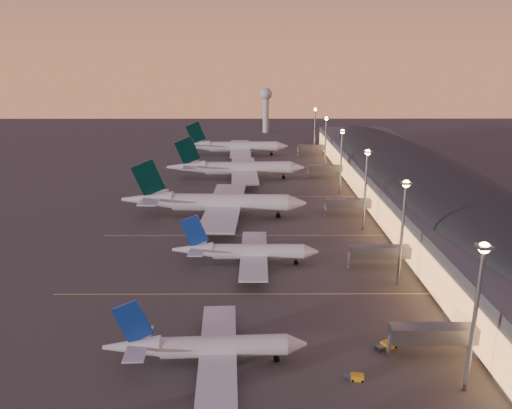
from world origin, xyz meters
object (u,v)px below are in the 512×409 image
(airliner_narrow_north, at_px, (246,252))
(airliner_wide_far, at_px, (234,147))
(airliner_wide_near, at_px, (214,203))
(airliner_wide_mid, at_px, (236,168))
(baggage_tug_b, at_px, (387,345))
(baggage_tug_a, at_px, (355,377))
(airliner_narrow_south, at_px, (206,347))
(radar_tower, at_px, (266,102))

(airliner_narrow_north, relative_size, airliner_wide_far, 0.63)
(airliner_wide_near, xyz_separation_m, airliner_wide_mid, (5.63, 56.12, -0.12))
(baggage_tug_b, bearing_deg, airliner_wide_mid, 76.80)
(baggage_tug_a, bearing_deg, baggage_tug_b, 57.43)
(airliner_narrow_south, height_order, airliner_wide_near, airliner_wide_near)
(airliner_wide_far, height_order, baggage_tug_b, airliner_wide_far)
(airliner_wide_far, bearing_deg, baggage_tug_a, -83.89)
(airliner_narrow_south, distance_m, radar_tower, 293.49)
(airliner_narrow_north, distance_m, airliner_wide_far, 155.06)
(radar_tower, bearing_deg, airliner_wide_far, -102.06)
(airliner_wide_mid, bearing_deg, radar_tower, 81.30)
(baggage_tug_a, height_order, baggage_tug_b, baggage_tug_b)
(airliner_narrow_south, height_order, radar_tower, radar_tower)
(radar_tower, distance_m, baggage_tug_b, 288.84)
(airliner_narrow_south, height_order, baggage_tug_a, airliner_narrow_south)
(airliner_wide_near, height_order, baggage_tug_a, airliner_wide_near)
(airliner_wide_far, distance_m, baggage_tug_a, 206.34)
(airliner_wide_near, relative_size, baggage_tug_b, 14.19)
(airliner_narrow_south, distance_m, baggage_tug_b, 33.78)
(airliner_wide_near, distance_m, airliner_wide_far, 113.82)
(airliner_narrow_north, bearing_deg, airliner_wide_mid, 93.94)
(airliner_narrow_south, distance_m, baggage_tug_a, 26.08)
(radar_tower, bearing_deg, baggage_tug_a, -88.38)
(airliner_wide_mid, height_order, baggage_tug_b, airliner_wide_mid)
(airliner_narrow_south, relative_size, radar_tower, 1.11)
(airliner_narrow_south, relative_size, airliner_wide_mid, 0.58)
(baggage_tug_a, bearing_deg, airliner_wide_near, 115.52)
(airliner_wide_far, height_order, baggage_tug_a, airliner_wide_far)
(baggage_tug_b, bearing_deg, baggage_tug_a, -156.06)
(airliner_wide_mid, bearing_deg, airliner_wide_near, -98.11)
(airliner_wide_mid, xyz_separation_m, baggage_tug_a, (25.06, -146.68, -4.64))
(airliner_wide_near, xyz_separation_m, airliner_wide_far, (2.44, 113.79, -0.21))
(airliner_narrow_south, xyz_separation_m, airliner_wide_far, (-2.77, 199.61, 1.68))
(airliner_narrow_north, xyz_separation_m, airliner_wide_far, (-8.97, 154.79, 1.45))
(airliner_narrow_south, bearing_deg, baggage_tug_b, 5.44)
(airliner_wide_near, bearing_deg, airliner_wide_far, 91.05)
(airliner_narrow_south, bearing_deg, radar_tower, 83.87)
(airliner_wide_far, relative_size, baggage_tug_b, 13.62)
(airliner_wide_far, bearing_deg, airliner_wide_near, -92.99)
(airliner_narrow_north, bearing_deg, baggage_tug_a, -68.22)
(airliner_wide_far, xyz_separation_m, radar_tower, (19.83, 92.80, 16.87))
(airliner_wide_mid, bearing_deg, baggage_tug_a, -82.69)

